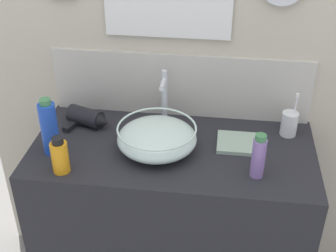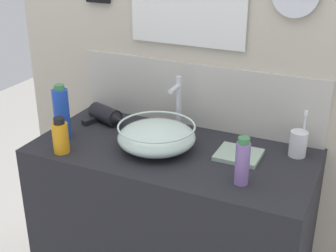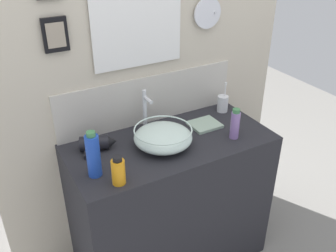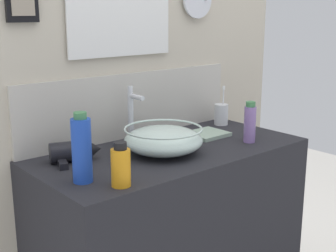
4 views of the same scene
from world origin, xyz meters
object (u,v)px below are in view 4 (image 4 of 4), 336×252
(toothbrush_cup, at_px, (221,114))
(soap_dispenser, at_px, (250,123))
(glass_bowl_sink, at_px, (163,140))
(hand_towel, at_px, (207,134))
(shampoo_bottle, at_px, (121,166))
(faucet, at_px, (132,111))
(spray_bottle, at_px, (82,149))
(hair_drier, at_px, (74,152))

(toothbrush_cup, height_order, soap_dispenser, toothbrush_cup)
(glass_bowl_sink, height_order, hand_towel, glass_bowl_sink)
(shampoo_bottle, bearing_deg, glass_bowl_sink, 28.97)
(faucet, xyz_separation_m, shampoo_bottle, (-0.33, -0.39, -0.07))
(spray_bottle, bearing_deg, faucet, 34.39)
(hair_drier, bearing_deg, hand_towel, -5.65)
(spray_bottle, bearing_deg, soap_dispenser, -3.27)
(toothbrush_cup, xyz_separation_m, hand_towel, (-0.20, -0.10, -0.04))
(glass_bowl_sink, xyz_separation_m, spray_bottle, (-0.40, -0.07, 0.06))
(glass_bowl_sink, relative_size, faucet, 1.29)
(faucet, distance_m, hair_drier, 0.34)
(glass_bowl_sink, bearing_deg, soap_dispenser, -16.52)
(glass_bowl_sink, bearing_deg, shampoo_bottle, -151.03)
(hair_drier, xyz_separation_m, shampoo_bottle, (-0.01, -0.32, 0.03))
(toothbrush_cup, bearing_deg, hand_towel, -152.66)
(soap_dispenser, bearing_deg, toothbrush_cup, 65.08)
(glass_bowl_sink, height_order, shampoo_bottle, shampoo_bottle)
(soap_dispenser, relative_size, hand_towel, 1.04)
(faucet, bearing_deg, soap_dispenser, -39.85)
(faucet, xyz_separation_m, hair_drier, (-0.32, -0.07, -0.10))
(glass_bowl_sink, height_order, spray_bottle, spray_bottle)
(glass_bowl_sink, bearing_deg, hair_drier, 156.56)
(glass_bowl_sink, height_order, soap_dispenser, soap_dispenser)
(hair_drier, relative_size, soap_dispenser, 1.16)
(glass_bowl_sink, bearing_deg, spray_bottle, -170.28)
(toothbrush_cup, height_order, hand_towel, toothbrush_cup)
(faucet, bearing_deg, shampoo_bottle, -130.21)
(toothbrush_cup, xyz_separation_m, spray_bottle, (-0.92, -0.25, 0.06))
(spray_bottle, height_order, soap_dispenser, spray_bottle)
(glass_bowl_sink, bearing_deg, hand_towel, 13.29)
(toothbrush_cup, relative_size, shampoo_bottle, 1.30)
(faucet, height_order, toothbrush_cup, faucet)
(shampoo_bottle, xyz_separation_m, hand_towel, (0.64, 0.26, -0.06))
(glass_bowl_sink, relative_size, spray_bottle, 1.32)
(glass_bowl_sink, distance_m, hand_towel, 0.33)
(toothbrush_cup, bearing_deg, spray_bottle, -164.91)
(glass_bowl_sink, height_order, hair_drier, glass_bowl_sink)
(spray_bottle, bearing_deg, shampoo_bottle, -56.68)
(shampoo_bottle, relative_size, hand_towel, 0.87)
(shampoo_bottle, relative_size, soap_dispenser, 0.83)
(toothbrush_cup, bearing_deg, shampoo_bottle, -156.92)
(faucet, relative_size, spray_bottle, 1.03)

